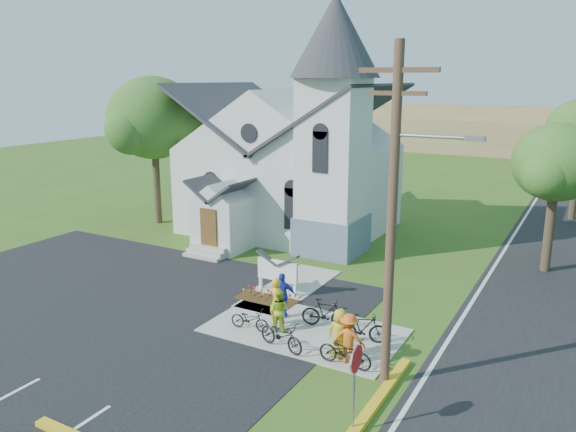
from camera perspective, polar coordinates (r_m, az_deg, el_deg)
The scene contains 21 objects.
ground at distance 21.23m, azimuth -2.66°, elevation -11.24°, with size 120.00×120.00×0.00m, color #345A19.
parking_lot at distance 24.12m, azimuth -19.73°, elevation -8.89°, with size 20.00×16.00×0.02m, color black.
sidewalk at distance 20.94m, azimuth 1.64°, elevation -11.53°, with size 7.00×4.00×0.05m, color #A19D91.
church at distance 32.99m, azimuth 0.66°, elevation 7.31°, with size 12.35×12.00×13.00m.
church_sign at distance 23.95m, azimuth -1.07°, elevation -5.59°, with size 2.20×0.40×1.70m.
flower_bed at distance 23.59m, azimuth -2.17°, elevation -8.50°, with size 2.60×1.10×0.07m, color #39210F.
utility_pole at distance 15.97m, azimuth 10.74°, elevation 0.60°, with size 3.45×0.28×10.00m.
stop_sign at distance 14.87m, azimuth 6.87°, elevation -15.29°, with size 0.11×0.76×2.48m.
tree_lot_corner at distance 35.83m, azimuth -13.54°, elevation 9.63°, with size 5.60×5.60×9.15m.
tree_road_near at distance 28.58m, azimuth 25.64°, elevation 4.86°, with size 4.00×4.00×7.05m.
distant_hills at distance 73.25m, azimuth 24.00°, elevation 7.31°, with size 61.00×10.00×5.60m.
cyclist_0 at distance 20.88m, azimuth -1.16°, elevation -8.73°, with size 0.68×0.45×1.86m, color gold.
bike_0 at distance 20.80m, azimuth -3.90°, elevation -10.43°, with size 0.54×1.55×0.81m, color black.
cyclist_1 at distance 20.61m, azimuth -0.91°, elevation -9.52°, with size 0.75×0.59×1.55m, color #90B321.
bike_1 at distance 20.96m, azimuth 3.84°, elevation -9.82°, with size 0.51×1.81×1.09m, color black.
cyclist_2 at distance 21.60m, azimuth -0.56°, elevation -8.07°, with size 1.04×0.43×1.77m, color #2233AE.
bike_2 at distance 19.37m, azimuth -0.67°, elevation -12.01°, with size 0.66×1.90×1.00m, color black.
cyclist_3 at distance 18.47m, azimuth 6.21°, elevation -12.27°, with size 1.08×0.62×1.68m, color #D55F17.
bike_3 at distance 19.95m, azimuth 7.62°, elevation -11.24°, with size 0.50×1.76×1.06m, color black.
cyclist_4 at distance 18.78m, azimuth 5.27°, elevation -11.78°, with size 0.82×0.53×1.68m, color gold.
bike_4 at distance 18.43m, azimuth 5.83°, elevation -13.58°, with size 0.64×1.82×0.96m, color black.
Camera 1 is at (10.25, -16.28, 8.99)m, focal length 35.00 mm.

